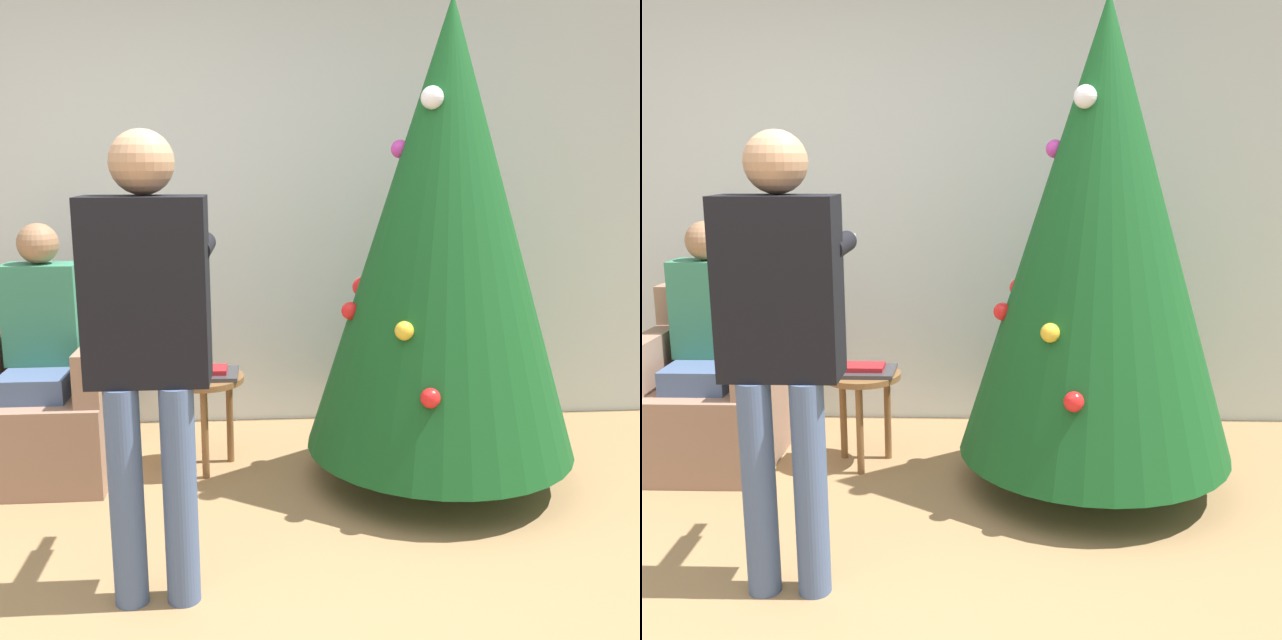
% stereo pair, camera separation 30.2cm
% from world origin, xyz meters
% --- Properties ---
extents(wall_back, '(8.00, 0.06, 2.70)m').
position_xyz_m(wall_back, '(0.00, 2.23, 1.35)').
color(wall_back, silver).
rests_on(wall_back, ground_plane).
extents(christmas_tree, '(1.29, 1.29, 2.27)m').
position_xyz_m(christmas_tree, '(1.15, 1.28, 1.22)').
color(christmas_tree, brown).
rests_on(christmas_tree, ground_plane).
extents(armchair, '(0.68, 0.71, 0.89)m').
position_xyz_m(armchair, '(-0.80, 1.53, 0.33)').
color(armchair, '#93705B').
rests_on(armchair, ground_plane).
extents(person_seated, '(0.36, 0.46, 1.25)m').
position_xyz_m(person_seated, '(-0.80, 1.51, 0.69)').
color(person_seated, '#475B84').
rests_on(person_seated, ground_plane).
extents(person_standing, '(0.43, 0.57, 1.66)m').
position_xyz_m(person_standing, '(-0.09, 0.37, 0.99)').
color(person_standing, '#475B84').
rests_on(person_standing, ground_plane).
extents(side_stool, '(0.39, 0.39, 0.49)m').
position_xyz_m(side_stool, '(-0.00, 1.50, 0.40)').
color(side_stool, brown).
rests_on(side_stool, ground_plane).
extents(laptop, '(0.33, 0.25, 0.02)m').
position_xyz_m(laptop, '(-0.00, 1.50, 0.50)').
color(laptop, '#38383D').
rests_on(laptop, side_stool).
extents(book, '(0.22, 0.14, 0.02)m').
position_xyz_m(book, '(-0.00, 1.50, 0.52)').
color(book, '#B21E23').
rests_on(book, laptop).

